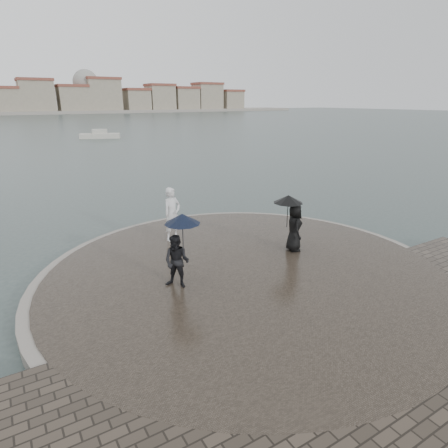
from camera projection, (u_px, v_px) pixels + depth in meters
ground at (331, 339)px, 8.68m from camera, size 400.00×400.00×0.00m
kerb_ring at (246, 275)px, 11.47m from camera, size 12.50×12.50×0.32m
quay_tip at (246, 275)px, 11.47m from camera, size 11.90×11.90×0.36m
statue at (172, 214)px, 13.54m from camera, size 0.82×0.65×1.96m
visitor_left at (179, 249)px, 10.09m from camera, size 1.20×1.05×2.04m
visitor_right at (293, 220)px, 12.54m from camera, size 1.14×1.06×1.95m
boats at (14, 147)px, 41.16m from camera, size 28.52×20.51×1.50m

